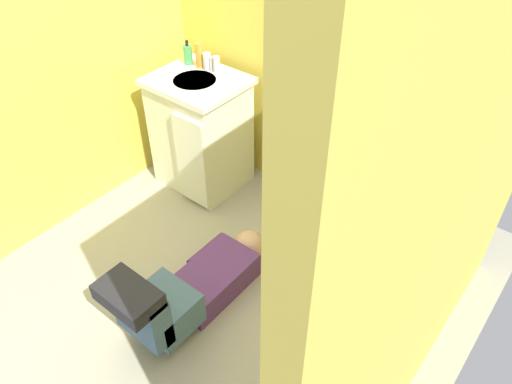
{
  "coord_description": "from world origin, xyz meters",
  "views": [
    {
      "loc": [
        1.4,
        -1.35,
        2.29
      ],
      "look_at": [
        0.03,
        0.37,
        0.45
      ],
      "focal_mm": 34.53,
      "sensor_mm": 36.0,
      "label": 1
    }
  ],
  "objects_px": {
    "toilet": "(397,222)",
    "bottle_clear": "(216,64)",
    "bottle_amber": "(199,56)",
    "bottle_white": "(207,61)",
    "person_plumber": "(189,288)",
    "paper_towel_roll": "(318,262)",
    "faucet": "(211,64)",
    "vanity_cabinet": "(201,132)",
    "soap_dispenser": "(188,55)",
    "toiletry_bag": "(439,160)",
    "tissue_box": "(412,150)"
  },
  "relations": [
    {
      "from": "vanity_cabinet",
      "to": "toiletry_bag",
      "type": "relative_size",
      "value": 6.61
    },
    {
      "from": "person_plumber",
      "to": "soap_dispenser",
      "type": "distance_m",
      "value": 1.57
    },
    {
      "from": "faucet",
      "to": "person_plumber",
      "type": "height_order",
      "value": "faucet"
    },
    {
      "from": "vanity_cabinet",
      "to": "bottle_white",
      "type": "bearing_deg",
      "value": 104.71
    },
    {
      "from": "faucet",
      "to": "vanity_cabinet",
      "type": "bearing_deg",
      "value": -88.69
    },
    {
      "from": "bottle_amber",
      "to": "paper_towel_roll",
      "type": "height_order",
      "value": "bottle_amber"
    },
    {
      "from": "bottle_clear",
      "to": "soap_dispenser",
      "type": "bearing_deg",
      "value": -172.72
    },
    {
      "from": "person_plumber",
      "to": "tissue_box",
      "type": "bearing_deg",
      "value": 57.88
    },
    {
      "from": "bottle_white",
      "to": "bottle_clear",
      "type": "height_order",
      "value": "bottle_white"
    },
    {
      "from": "faucet",
      "to": "toiletry_bag",
      "type": "distance_m",
      "value": 1.57
    },
    {
      "from": "toilet",
      "to": "bottle_clear",
      "type": "distance_m",
      "value": 1.52
    },
    {
      "from": "paper_towel_roll",
      "to": "person_plumber",
      "type": "bearing_deg",
      "value": -122.26
    },
    {
      "from": "toiletry_bag",
      "to": "soap_dispenser",
      "type": "xyz_separation_m",
      "value": [
        -1.76,
        -0.03,
        0.08
      ]
    },
    {
      "from": "bottle_amber",
      "to": "paper_towel_roll",
      "type": "relative_size",
      "value": 0.82
    },
    {
      "from": "person_plumber",
      "to": "bottle_amber",
      "type": "bearing_deg",
      "value": 129.0
    },
    {
      "from": "toiletry_bag",
      "to": "soap_dispenser",
      "type": "bearing_deg",
      "value": -178.99
    },
    {
      "from": "toiletry_bag",
      "to": "bottle_amber",
      "type": "distance_m",
      "value": 1.67
    },
    {
      "from": "person_plumber",
      "to": "tissue_box",
      "type": "xyz_separation_m",
      "value": [
        0.67,
        1.07,
        0.62
      ]
    },
    {
      "from": "vanity_cabinet",
      "to": "paper_towel_roll",
      "type": "xyz_separation_m",
      "value": [
        1.16,
        -0.25,
        -0.32
      ]
    },
    {
      "from": "person_plumber",
      "to": "paper_towel_roll",
      "type": "relative_size",
      "value": 5.2
    },
    {
      "from": "toilet",
      "to": "toiletry_bag",
      "type": "relative_size",
      "value": 6.05
    },
    {
      "from": "bottle_amber",
      "to": "toiletry_bag",
      "type": "bearing_deg",
      "value": 0.69
    },
    {
      "from": "bottle_amber",
      "to": "soap_dispenser",
      "type": "bearing_deg",
      "value": -173.44
    },
    {
      "from": "toilet",
      "to": "bottle_white",
      "type": "height_order",
      "value": "bottle_white"
    },
    {
      "from": "person_plumber",
      "to": "paper_towel_roll",
      "type": "distance_m",
      "value": 0.78
    },
    {
      "from": "soap_dispenser",
      "to": "bottle_clear",
      "type": "height_order",
      "value": "soap_dispenser"
    },
    {
      "from": "person_plumber",
      "to": "paper_towel_roll",
      "type": "bearing_deg",
      "value": 57.74
    },
    {
      "from": "faucet",
      "to": "soap_dispenser",
      "type": "xyz_separation_m",
      "value": [
        -0.19,
        -0.02,
        0.02
      ]
    },
    {
      "from": "person_plumber",
      "to": "paper_towel_roll",
      "type": "height_order",
      "value": "person_plumber"
    },
    {
      "from": "person_plumber",
      "to": "paper_towel_roll",
      "type": "xyz_separation_m",
      "value": [
        0.41,
        0.66,
        -0.07
      ]
    },
    {
      "from": "soap_dispenser",
      "to": "bottle_amber",
      "type": "relative_size",
      "value": 0.98
    },
    {
      "from": "bottle_white",
      "to": "bottle_clear",
      "type": "relative_size",
      "value": 1.05
    },
    {
      "from": "bottle_amber",
      "to": "bottle_clear",
      "type": "height_order",
      "value": "bottle_amber"
    },
    {
      "from": "tissue_box",
      "to": "toiletry_bag",
      "type": "height_order",
      "value": "toiletry_bag"
    },
    {
      "from": "faucet",
      "to": "toiletry_bag",
      "type": "bearing_deg",
      "value": 0.4
    },
    {
      "from": "person_plumber",
      "to": "bottle_white",
      "type": "relative_size",
      "value": 9.28
    },
    {
      "from": "faucet",
      "to": "bottle_amber",
      "type": "relative_size",
      "value": 0.59
    },
    {
      "from": "tissue_box",
      "to": "bottle_white",
      "type": "xyz_separation_m",
      "value": [
        -1.46,
        -0.01,
        0.08
      ]
    },
    {
      "from": "bottle_white",
      "to": "bottle_clear",
      "type": "bearing_deg",
      "value": 6.41
    },
    {
      "from": "vanity_cabinet",
      "to": "bottle_amber",
      "type": "xyz_separation_m",
      "value": [
        -0.1,
        0.14,
        0.49
      ]
    },
    {
      "from": "vanity_cabinet",
      "to": "bottle_white",
      "type": "height_order",
      "value": "bottle_white"
    },
    {
      "from": "person_plumber",
      "to": "toiletry_bag",
      "type": "height_order",
      "value": "toiletry_bag"
    },
    {
      "from": "toilet",
      "to": "bottle_clear",
      "type": "bearing_deg",
      "value": 176.43
    },
    {
      "from": "bottle_clear",
      "to": "faucet",
      "type": "bearing_deg",
      "value": -166.65
    },
    {
      "from": "bottle_amber",
      "to": "paper_towel_roll",
      "type": "xyz_separation_m",
      "value": [
        1.26,
        -0.39,
        -0.8
      ]
    },
    {
      "from": "vanity_cabinet",
      "to": "soap_dispenser",
      "type": "distance_m",
      "value": 0.52
    },
    {
      "from": "tissue_box",
      "to": "bottle_clear",
      "type": "bearing_deg",
      "value": -179.93
    },
    {
      "from": "vanity_cabinet",
      "to": "bottle_white",
      "type": "relative_size",
      "value": 7.14
    },
    {
      "from": "vanity_cabinet",
      "to": "faucet",
      "type": "distance_m",
      "value": 0.47
    },
    {
      "from": "tissue_box",
      "to": "bottle_clear",
      "type": "height_order",
      "value": "bottle_clear"
    }
  ]
}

